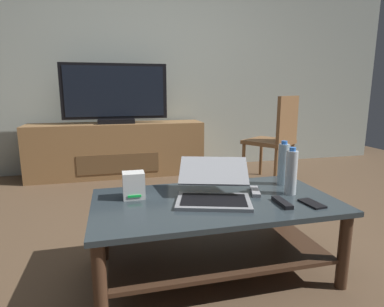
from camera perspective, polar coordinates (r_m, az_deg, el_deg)
name	(u,v)px	position (r m, az deg, el deg)	size (l,w,h in m)	color
ground_plane	(199,244)	(2.16, 1.22, -15.98)	(7.68, 7.68, 0.00)	brown
back_wall	(152,55)	(4.09, -7.14, 17.11)	(6.40, 0.12, 2.80)	#A8B2A8
coffee_table	(214,222)	(1.75, 3.99, -12.16)	(1.27, 0.68, 0.42)	#2D383D
media_cabinet	(118,149)	(3.78, -13.19, 0.71)	(1.97, 0.42, 0.61)	olive
television	(115,95)	(3.70, -13.63, 10.20)	(1.16, 0.20, 0.66)	black
dining_chair	(276,136)	(3.47, 14.92, 3.14)	(0.61, 0.61, 0.93)	brown
laptop	(214,188)	(1.70, 3.89, -6.24)	(0.48, 0.50, 0.18)	gray
router_box	(134,185)	(1.73, -10.43, -5.62)	(0.11, 0.10, 0.14)	white
water_bottle_near	(291,172)	(1.83, 17.39, -3.21)	(0.06, 0.06, 0.26)	silver
water_bottle_far	(283,164)	(2.01, 16.05, -1.81)	(0.06, 0.06, 0.27)	silver
cell_phone	(312,204)	(1.74, 20.74, -8.40)	(0.07, 0.14, 0.01)	black
tv_remote	(255,191)	(1.83, 11.26, -6.70)	(0.04, 0.16, 0.02)	#99999E
soundbar_remote	(282,202)	(1.69, 15.88, -8.45)	(0.04, 0.16, 0.02)	black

